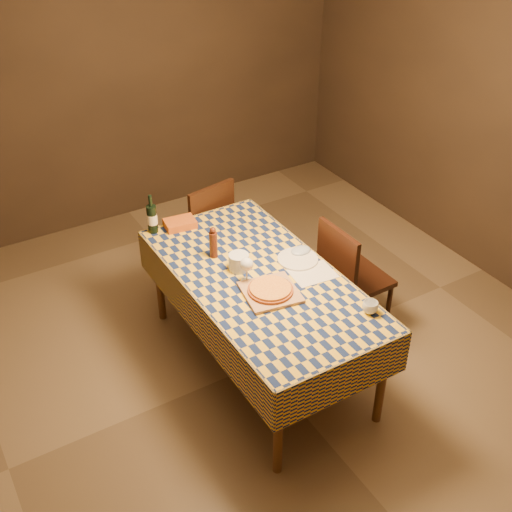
# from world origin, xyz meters

# --- Properties ---
(room) EXTENTS (5.00, 5.10, 2.70)m
(room) POSITION_xyz_m (0.00, 0.00, 1.35)
(room) COLOR brown
(room) RESTS_ON ground
(dining_table) EXTENTS (0.94, 1.84, 0.77)m
(dining_table) POSITION_xyz_m (0.00, 0.00, 0.69)
(dining_table) COLOR brown
(dining_table) RESTS_ON ground
(cutting_board) EXTENTS (0.38, 0.38, 0.02)m
(cutting_board) POSITION_xyz_m (-0.04, -0.19, 0.78)
(cutting_board) COLOR tan
(cutting_board) RESTS_ON dining_table
(pizza) EXTENTS (0.30, 0.30, 0.03)m
(pizza) POSITION_xyz_m (-0.04, -0.19, 0.80)
(pizza) COLOR #914018
(pizza) RESTS_ON cutting_board
(pepper_mill) EXTENTS (0.07, 0.07, 0.23)m
(pepper_mill) POSITION_xyz_m (-0.15, 0.36, 0.88)
(pepper_mill) COLOR #481E10
(pepper_mill) RESTS_ON dining_table
(bowl) EXTENTS (0.17, 0.17, 0.04)m
(bowl) POSITION_xyz_m (0.03, -0.18, 0.79)
(bowl) COLOR #58404A
(bowl) RESTS_ON dining_table
(wine_glass) EXTENTS (0.09, 0.09, 0.17)m
(wine_glass) POSITION_xyz_m (-0.10, 0.00, 0.89)
(wine_glass) COLOR white
(wine_glass) RESTS_ON dining_table
(wine_bottle) EXTENTS (0.09, 0.09, 0.29)m
(wine_bottle) POSITION_xyz_m (-0.37, 0.86, 0.88)
(wine_bottle) COLOR black
(wine_bottle) RESTS_ON dining_table
(deli_tub) EXTENTS (0.17, 0.17, 0.11)m
(deli_tub) POSITION_xyz_m (-0.08, 0.14, 0.83)
(deli_tub) COLOR silver
(deli_tub) RESTS_ON dining_table
(takeout_container) EXTENTS (0.24, 0.18, 0.05)m
(takeout_container) POSITION_xyz_m (-0.18, 0.82, 0.80)
(takeout_container) COLOR #B85218
(takeout_container) RESTS_ON dining_table
(white_plate) EXTENTS (0.36, 0.36, 0.02)m
(white_plate) POSITION_xyz_m (0.31, 0.03, 0.78)
(white_plate) COLOR silver
(white_plate) RESTS_ON dining_table
(tumbler) EXTENTS (0.12, 0.12, 0.08)m
(tumbler) POSITION_xyz_m (0.38, -0.65, 0.81)
(tumbler) COLOR white
(tumbler) RESTS_ON dining_table
(flour_patch) EXTENTS (0.30, 0.24, 0.00)m
(flour_patch) POSITION_xyz_m (0.31, -0.15, 0.77)
(flour_patch) COLOR silver
(flour_patch) RESTS_ON dining_table
(flour_bag) EXTENTS (0.16, 0.13, 0.04)m
(flour_bag) POSITION_xyz_m (0.38, 0.09, 0.79)
(flour_bag) COLOR #A1B3CE
(flour_bag) RESTS_ON dining_table
(chair_far) EXTENTS (0.49, 0.50, 0.93)m
(chair_far) POSITION_xyz_m (0.14, 1.10, 0.52)
(chair_far) COLOR black
(chair_far) RESTS_ON ground
(chair_right) EXTENTS (0.43, 0.43, 0.93)m
(chair_right) POSITION_xyz_m (0.73, -0.01, 0.52)
(chair_right) COLOR black
(chair_right) RESTS_ON ground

